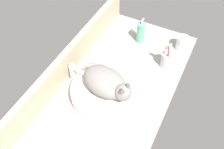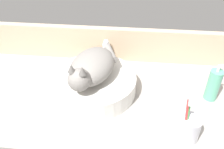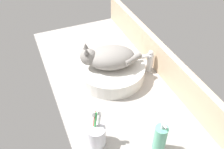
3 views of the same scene
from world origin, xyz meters
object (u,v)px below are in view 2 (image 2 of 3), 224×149
faucet (106,52)px  soap_dispenser (213,85)px  toothbrush_cup (189,128)px  sink_basin (94,84)px  cat (91,67)px

faucet → soap_dispenser: 51.38cm
toothbrush_cup → sink_basin: bearing=149.2°
sink_basin → cat: 9.84cm
cat → faucet: 23.58cm
toothbrush_cup → faucet: bearing=128.4°
cat → soap_dispenser: (50.10, 1.86, -6.60)cm
soap_dispenser → sink_basin: bearing=-179.4°
cat → toothbrush_cup: bearing=-29.1°
sink_basin → toothbrush_cup: size_ratio=1.96×
cat → faucet: cat is taller
toothbrush_cup → soap_dispenser: bearing=60.3°
sink_basin → faucet: faucet is taller
faucet → soap_dispenser: size_ratio=0.79×
soap_dispenser → cat: bearing=-177.9°
faucet → toothbrush_cup: size_ratio=0.73×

